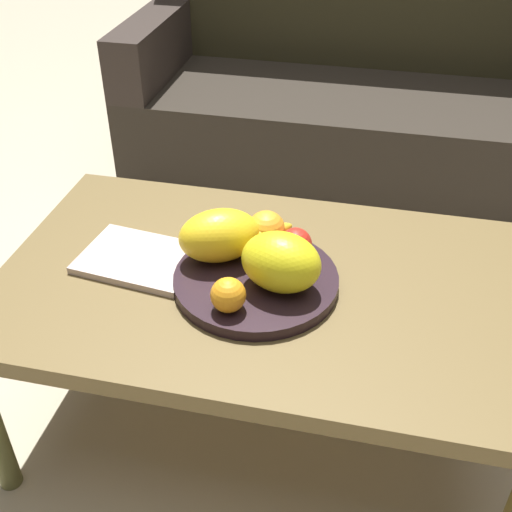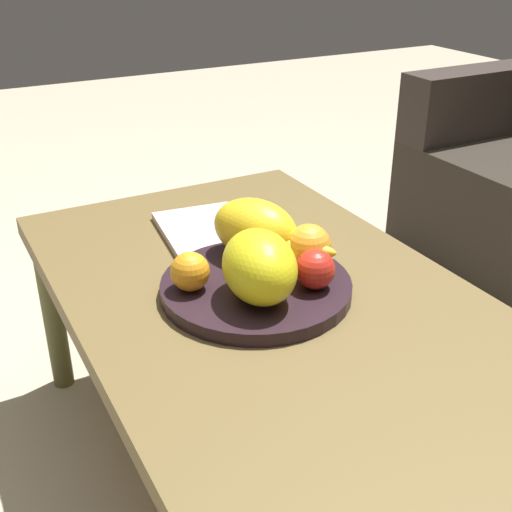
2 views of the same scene
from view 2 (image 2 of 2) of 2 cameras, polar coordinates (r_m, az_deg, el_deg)
The scene contains 10 objects.
ground_plane at distance 1.46m, azimuth 1.17°, elevation -18.73°, with size 8.00×8.00×0.00m, color #B3A68B.
coffee_table at distance 1.20m, azimuth 1.35°, elevation -5.21°, with size 1.13×0.68×0.45m.
fruit_bowl at distance 1.17m, azimuth 0.00°, elevation -2.72°, with size 0.34×0.34×0.03m, color black.
melon_large_front at distance 1.08m, azimuth 0.30°, elevation -0.94°, with size 0.16×0.12×0.12m, color yellow.
melon_smaller_beside at distance 1.23m, azimuth -0.08°, elevation 2.39°, with size 0.17×0.11×0.11m, color yellow.
orange_front at distance 1.20m, azimuth 4.58°, elevation 0.82°, with size 0.08×0.08×0.08m, color orange.
orange_left at distance 1.13m, azimuth -5.75°, elevation -1.35°, with size 0.07×0.07×0.07m, color orange.
apple_front at distance 1.13m, azimuth 5.15°, elevation -1.17°, with size 0.07×0.07×0.07m, color red.
banana_bunch at distance 1.19m, azimuth 2.85°, elevation -0.15°, with size 0.13×0.16×0.06m.
magazine at distance 1.39m, azimuth -4.31°, elevation 2.12°, with size 0.25×0.18×0.02m, color beige.
Camera 2 is at (0.88, -0.50, 1.04)m, focal length 46.02 mm.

